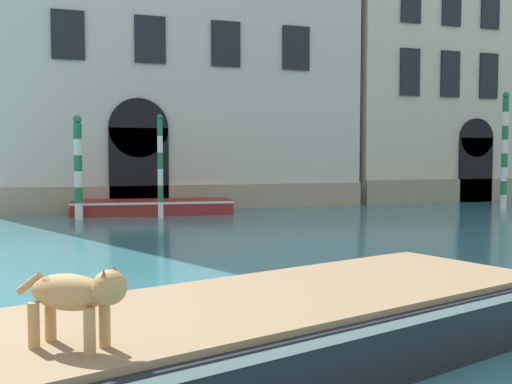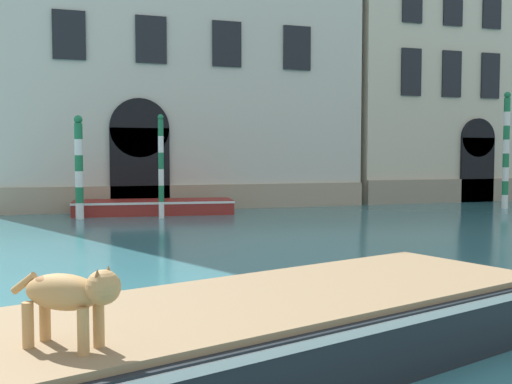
{
  "view_description": "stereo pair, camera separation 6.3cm",
  "coord_description": "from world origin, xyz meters",
  "px_view_note": "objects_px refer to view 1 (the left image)",
  "views": [
    {
      "loc": [
        -2.75,
        0.32,
        2.1
      ],
      "look_at": [
        1.72,
        14.24,
        1.2
      ],
      "focal_mm": 42.0,
      "sensor_mm": 36.0,
      "label": 1
    },
    {
      "loc": [
        -2.69,
        0.3,
        2.1
      ],
      "look_at": [
        1.72,
        14.24,
        1.2
      ],
      "focal_mm": 42.0,
      "sensor_mm": 36.0,
      "label": 2
    }
  ],
  "objects_px": {
    "mooring_pole_1": "(78,167)",
    "boat_foreground": "(176,349)",
    "boat_moored_near_palazzo": "(153,207)",
    "mooring_pole_2": "(505,150)",
    "dog_on_deck": "(76,294)",
    "mooring_pole_0": "(160,166)"
  },
  "relations": [
    {
      "from": "boat_foreground",
      "to": "mooring_pole_1",
      "type": "xyz_separation_m",
      "value": [
        -0.49,
        15.3,
        1.35
      ]
    },
    {
      "from": "boat_foreground",
      "to": "boat_moored_near_palazzo",
      "type": "xyz_separation_m",
      "value": [
        2.07,
        16.17,
        -0.11
      ]
    },
    {
      "from": "boat_moored_near_palazzo",
      "to": "mooring_pole_2",
      "type": "distance_m",
      "value": 13.8
    },
    {
      "from": "dog_on_deck",
      "to": "mooring_pole_0",
      "type": "distance_m",
      "value": 15.8
    },
    {
      "from": "dog_on_deck",
      "to": "boat_moored_near_palazzo",
      "type": "xyz_separation_m",
      "value": [
        2.92,
        16.96,
        -0.84
      ]
    },
    {
      "from": "dog_on_deck",
      "to": "mooring_pole_1",
      "type": "distance_m",
      "value": 16.11
    },
    {
      "from": "boat_moored_near_palazzo",
      "to": "mooring_pole_1",
      "type": "relative_size",
      "value": 1.68
    },
    {
      "from": "boat_foreground",
      "to": "mooring_pole_0",
      "type": "distance_m",
      "value": 14.93
    },
    {
      "from": "mooring_pole_1",
      "to": "mooring_pole_2",
      "type": "xyz_separation_m",
      "value": [
        16.07,
        -1.05,
        0.58
      ]
    },
    {
      "from": "boat_moored_near_palazzo",
      "to": "mooring_pole_1",
      "type": "xyz_separation_m",
      "value": [
        -2.56,
        -0.87,
        1.46
      ]
    },
    {
      "from": "dog_on_deck",
      "to": "boat_foreground",
      "type": "bearing_deg",
      "value": 79.92
    },
    {
      "from": "boat_foreground",
      "to": "mooring_pole_0",
      "type": "relative_size",
      "value": 2.63
    },
    {
      "from": "mooring_pole_1",
      "to": "boat_foreground",
      "type": "bearing_deg",
      "value": -88.17
    },
    {
      "from": "boat_foreground",
      "to": "mooring_pole_0",
      "type": "height_order",
      "value": "mooring_pole_0"
    },
    {
      "from": "mooring_pole_1",
      "to": "mooring_pole_2",
      "type": "distance_m",
      "value": 16.11
    },
    {
      "from": "boat_moored_near_palazzo",
      "to": "dog_on_deck",
      "type": "bearing_deg",
      "value": -93.56
    },
    {
      "from": "boat_moored_near_palazzo",
      "to": "boat_foreground",
      "type": "bearing_deg",
      "value": -91.09
    },
    {
      "from": "mooring_pole_1",
      "to": "boat_moored_near_palazzo",
      "type": "bearing_deg",
      "value": 18.79
    },
    {
      "from": "dog_on_deck",
      "to": "boat_moored_near_palazzo",
      "type": "bearing_deg",
      "value": 117.12
    },
    {
      "from": "boat_moored_near_palazzo",
      "to": "mooring_pole_0",
      "type": "relative_size",
      "value": 1.66
    },
    {
      "from": "boat_foreground",
      "to": "boat_moored_near_palazzo",
      "type": "distance_m",
      "value": 16.3
    },
    {
      "from": "boat_foreground",
      "to": "boat_moored_near_palazzo",
      "type": "bearing_deg",
      "value": 65.13
    }
  ]
}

